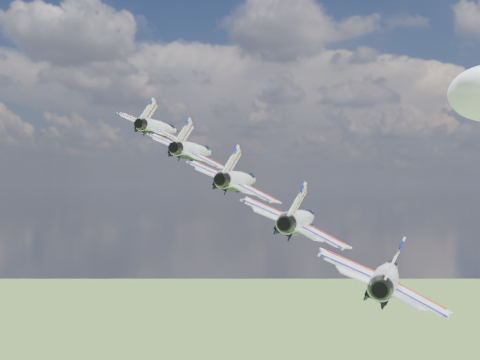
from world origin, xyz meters
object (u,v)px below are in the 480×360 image
(jet_3, at_px, (301,220))
(jet_4, at_px, (387,276))
(jet_0, at_px, (160,128))
(jet_1, at_px, (195,151))
(jet_2, at_px, (240,180))

(jet_3, distance_m, jet_4, 11.64)
(jet_0, xyz_separation_m, jet_1, (7.70, -8.02, -3.45))
(jet_0, distance_m, jet_3, 34.93)
(jet_0, bearing_deg, jet_3, -46.25)
(jet_1, relative_size, jet_4, 1.00)
(jet_0, height_order, jet_3, jet_0)
(jet_2, distance_m, jet_3, 11.64)
(jet_1, height_order, jet_4, jet_1)
(jet_2, xyz_separation_m, jet_3, (7.70, -8.02, -3.45))
(jet_3, bearing_deg, jet_1, 133.75)
(jet_4, bearing_deg, jet_1, 133.75)
(jet_0, bearing_deg, jet_2, -46.25)
(jet_0, distance_m, jet_1, 11.64)
(jet_0, height_order, jet_4, jet_0)
(jet_1, xyz_separation_m, jet_3, (15.40, -16.04, -6.90))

